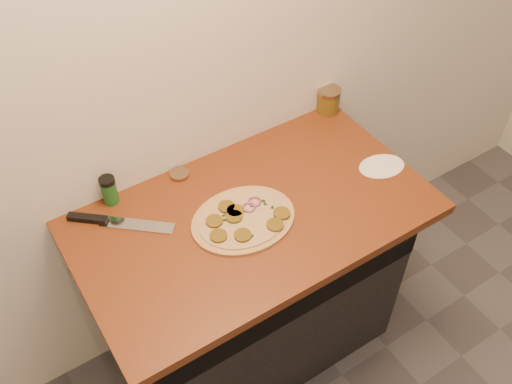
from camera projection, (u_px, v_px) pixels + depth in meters
cabinet at (249, 286)px, 2.27m from camera, size 1.10×0.60×0.86m
countertop at (252, 216)px, 1.93m from camera, size 1.20×0.70×0.04m
pizza at (243, 219)px, 1.88m from camera, size 0.37×0.37×0.02m
chefs_knife at (111, 222)px, 1.88m from camera, size 0.30×0.26×0.02m
mason_jar_lid at (180, 174)px, 2.03m from camera, size 0.09×0.09×0.01m
salsa_jar at (328, 100)px, 2.26m from camera, size 0.09×0.09×0.10m
spice_shaker at (109, 190)px, 1.91m from camera, size 0.05×0.05×0.11m
flour_spill at (382, 166)px, 2.07m from camera, size 0.21×0.21×0.00m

